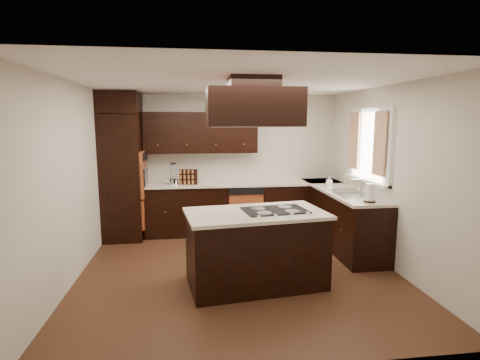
{
  "coord_description": "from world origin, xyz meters",
  "views": [
    {
      "loc": [
        -0.6,
        -4.82,
        2.0
      ],
      "look_at": [
        0.1,
        0.6,
        1.15
      ],
      "focal_mm": 28.0,
      "sensor_mm": 36.0,
      "label": 1
    }
  ],
  "objects_px": {
    "oven_column": "(123,178)",
    "spice_rack": "(189,177)",
    "range_hood": "(253,108)",
    "island": "(256,250)"
  },
  "relations": [
    {
      "from": "range_hood",
      "to": "spice_rack",
      "type": "xyz_separation_m",
      "value": [
        -0.76,
        2.25,
        -1.11
      ]
    },
    {
      "from": "spice_rack",
      "to": "range_hood",
      "type": "bearing_deg",
      "value": -58.26
    },
    {
      "from": "oven_column",
      "to": "range_hood",
      "type": "height_order",
      "value": "range_hood"
    },
    {
      "from": "oven_column",
      "to": "range_hood",
      "type": "distance_m",
      "value": 3.13
    },
    {
      "from": "oven_column",
      "to": "island",
      "type": "relative_size",
      "value": 1.31
    },
    {
      "from": "island",
      "to": "range_hood",
      "type": "bearing_deg",
      "value": -128.11
    },
    {
      "from": "oven_column",
      "to": "spice_rack",
      "type": "xyz_separation_m",
      "value": [
        1.11,
        -0.0,
        -0.01
      ]
    },
    {
      "from": "range_hood",
      "to": "oven_column",
      "type": "bearing_deg",
      "value": 129.74
    },
    {
      "from": "range_hood",
      "to": "spice_rack",
      "type": "relative_size",
      "value": 3.3
    },
    {
      "from": "island",
      "to": "spice_rack",
      "type": "bearing_deg",
      "value": 103.59
    }
  ]
}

